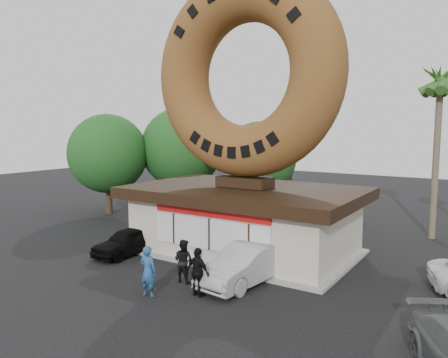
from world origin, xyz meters
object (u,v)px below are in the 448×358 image
person_center (183,261)px  car_black (128,241)px  car_silver (246,264)px  person_right (198,272)px  donut_shop (245,217)px  street_lamp (294,152)px  giant_donut (246,75)px  person_left (148,271)px

person_center → car_black: (-4.68, 1.55, -0.23)m
person_center → car_silver: bearing=-151.9°
person_center → car_black: bearing=-20.8°
person_right → donut_shop: bearing=-67.5°
person_right → street_lamp: bearing=-69.6°
donut_shop → person_center: size_ratio=6.39×
person_right → car_silver: bearing=-101.4°
person_center → giant_donut: bearing=-91.7°
street_lamp → car_silver: (4.11, -13.74, -3.71)m
street_lamp → person_right: (3.31, -15.92, -3.57)m
giant_donut → street_lamp: (-1.86, 10.00, -4.24)m
donut_shop → car_silver: donut_shop is taller
person_right → car_black: (-6.07, 2.45, -0.27)m
giant_donut → person_right: bearing=-76.2°
giant_donut → car_silver: giant_donut is taller
person_left → street_lamp: bearing=-89.8°
person_left → giant_donut: bearing=-96.5°
giant_donut → person_center: 9.32m
person_right → car_black: person_right is taller
car_black → person_right: bearing=-19.6°
donut_shop → person_right: 6.14m
person_right → giant_donut: bearing=-67.6°
street_lamp → person_left: street_lamp is taller
car_black → person_left: bearing=-34.9°
donut_shop → giant_donut: size_ratio=1.14×
donut_shop → giant_donut: 6.96m
car_silver → person_left: bearing=-119.6°
person_right → car_silver: size_ratio=0.39×
street_lamp → car_black: (-2.76, -13.47, -3.83)m
giant_donut → person_left: giant_donut is taller
street_lamp → giant_donut: bearing=-79.5°
person_left → car_black: (-4.51, 3.43, -0.30)m
person_right → car_silver: person_right is taller
donut_shop → car_black: size_ratio=2.93×
donut_shop → giant_donut: (0.00, 0.02, 6.96)m
street_lamp → person_right: 16.65m
donut_shop → person_center: donut_shop is taller
donut_shop → person_right: (1.46, -5.90, -0.85)m
person_right → person_center: bearing=-24.2°
donut_shop → car_black: donut_shop is taller
giant_donut → person_left: 10.40m
street_lamp → car_black: size_ratio=2.09×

